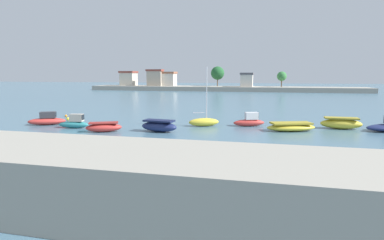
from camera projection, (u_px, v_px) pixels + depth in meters
The scene contains 12 objects.
ground_plane at pixel (59, 150), 24.33m from camera, with size 400.00×400.00×0.00m, color slate.
moored_boat_0 at pixel (47, 120), 36.48m from camera, with size 4.41×3.28×1.51m.
moored_boat_1 at pixel (74, 123), 34.28m from camera, with size 3.50×1.47×1.54m.
moored_boat_2 at pixel (104, 127), 31.93m from camera, with size 3.83×2.67×0.99m.
moored_boat_3 at pixel (159, 126), 32.01m from camera, with size 4.07×2.06×1.22m.
moored_boat_4 at pixel (204, 122), 35.45m from camera, with size 3.61×2.32×6.68m.
moored_boat_5 at pixel (250, 121), 35.44m from camera, with size 3.72×2.15×1.58m.
moored_boat_6 at pixel (291, 127), 32.44m from camera, with size 5.51×3.49×0.90m.
moored_boat_7 at pixel (341, 123), 33.67m from camera, with size 4.26×1.60×1.24m.
mooring_buoy_0 at pixel (68, 119), 39.93m from camera, with size 0.41×0.41×0.41m, color yellow.
mooring_buoy_2 at pixel (66, 116), 43.20m from camera, with size 0.33×0.33×0.33m, color orange.
distant_shoreline at pixel (210, 85), 114.40m from camera, with size 98.50×11.96×8.85m.
Camera 1 is at (15.58, -20.70, 5.81)m, focal length 29.19 mm.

